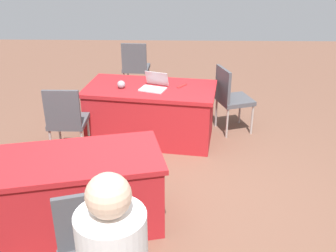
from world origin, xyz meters
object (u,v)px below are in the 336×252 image
Objects in this scene: chair_near_front at (66,118)px; yarn_ball at (121,84)px; chair_by_pillar at (231,96)px; table_foreground at (151,113)px; laptop_silver at (154,86)px; scissors_red at (182,86)px; table_mid_left at (73,192)px; chair_tucked_left at (136,65)px.

yarn_ball is at bearing 42.62° from chair_near_front.
table_foreground is at bearing -95.83° from chair_by_pillar.
laptop_silver is (-0.05, 0.06, 0.41)m from table_foreground.
table_foreground is 10.09× the size of scissors_red.
table_mid_left is at bearing -74.18° from chair_near_front.
yarn_ball is at bearing -97.63° from table_mid_left.
table_mid_left is 1.92× the size of chair_tucked_left.
chair_tucked_left is at bearing -56.84° from laptop_silver.
chair_near_front is 2.36m from chair_tucked_left.
chair_tucked_left is 2.04m from chair_by_pillar.
table_mid_left is at bearing 89.23° from laptop_silver.
chair_tucked_left is 1.74m from yarn_ball.
scissors_red is at bearing -174.69° from table_foreground.
chair_near_front is 1.19m from laptop_silver.
chair_by_pillar is 1.53m from yarn_ball.
table_foreground is at bearing 31.93° from chair_near_front.
table_foreground is 4.58× the size of laptop_silver.
yarn_ball is at bearing -87.23° from chair_tucked_left.
table_foreground is 0.56m from scissors_red.
chair_near_front is 2.25m from chair_by_pillar.
table_foreground is 17.52× the size of yarn_ball.
scissors_red is at bearing -144.64° from laptop_silver.
table_foreground and table_mid_left have the same top height.
chair_near_front is at bearing -101.94° from chair_tucked_left.
scissors_red is at bearing -173.19° from yarn_ball.
chair_near_front reaches higher than table_foreground.
laptop_silver is (-1.03, -0.55, 0.23)m from chair_near_front.
chair_tucked_left is at bearing 74.69° from chair_near_front.
chair_near_front reaches higher than scissors_red.
table_mid_left is 2.20m from scissors_red.
yarn_ball is (1.47, 0.30, 0.26)m from chair_by_pillar.
scissors_red is (-0.36, -0.10, -0.04)m from laptop_silver.
chair_tucked_left reaches higher than scissors_red.
chair_by_pillar is 9.12× the size of yarn_ball.
scissors_red is (-1.03, -1.91, 0.38)m from table_mid_left.
chair_tucked_left reaches higher than yarn_ball.
chair_by_pillar is 5.25× the size of scissors_red.
chair_tucked_left is (-0.61, -2.27, -0.02)m from chair_near_front.
chair_near_front is 1.03× the size of chair_tucked_left.
table_mid_left is 1.87× the size of chair_near_front.
laptop_silver is at bearing 27.92° from chair_near_front.
yarn_ball is at bearing 18.58° from laptop_silver.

